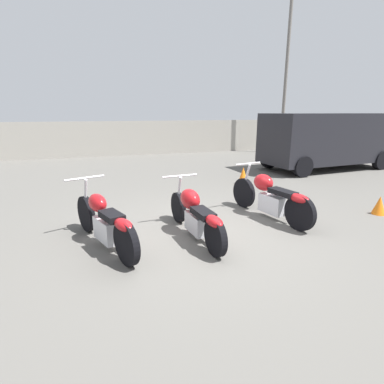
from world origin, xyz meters
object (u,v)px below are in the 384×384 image
(motorcycle_slot_1, at_px, (195,214))
(motorcycle_slot_2, at_px, (271,197))
(motorcycle_slot_0, at_px, (105,222))
(traffic_cone_near, at_px, (243,176))
(light_pole_left, at_px, (288,50))
(parked_van, at_px, (327,138))
(traffic_cone_far, at_px, (379,205))

(motorcycle_slot_1, height_order, motorcycle_slot_2, motorcycle_slot_2)
(motorcycle_slot_0, relative_size, traffic_cone_near, 4.21)
(motorcycle_slot_0, distance_m, traffic_cone_near, 5.18)
(motorcycle_slot_0, bearing_deg, light_pole_left, 23.84)
(motorcycle_slot_1, xyz_separation_m, motorcycle_slot_2, (1.75, 0.43, 0.03))
(motorcycle_slot_1, relative_size, traffic_cone_near, 4.26)
(parked_van, height_order, traffic_cone_near, parked_van)
(motorcycle_slot_2, bearing_deg, motorcycle_slot_0, 175.44)
(light_pole_left, xyz_separation_m, motorcycle_slot_2, (-6.09, -8.55, -4.52))
(motorcycle_slot_2, relative_size, parked_van, 0.45)
(traffic_cone_near, bearing_deg, motorcycle_slot_2, -107.30)
(traffic_cone_near, bearing_deg, traffic_cone_far, -66.83)
(parked_van, height_order, traffic_cone_far, parked_van)
(traffic_cone_far, bearing_deg, light_pole_left, 67.37)
(light_pole_left, distance_m, traffic_cone_near, 9.08)
(traffic_cone_far, bearing_deg, traffic_cone_near, 113.17)
(light_pole_left, distance_m, motorcycle_slot_0, 13.67)
(motorcycle_slot_2, distance_m, traffic_cone_far, 2.38)
(light_pole_left, bearing_deg, motorcycle_slot_0, -136.32)
(parked_van, relative_size, traffic_cone_near, 9.79)
(parked_van, bearing_deg, traffic_cone_near, 104.07)
(light_pole_left, xyz_separation_m, traffic_cone_far, (-3.79, -9.08, -4.77))
(motorcycle_slot_1, height_order, traffic_cone_far, motorcycle_slot_1)
(motorcycle_slot_2, bearing_deg, light_pole_left, 43.75)
(light_pole_left, xyz_separation_m, motorcycle_slot_0, (-9.32, -8.90, -4.55))
(light_pole_left, height_order, parked_van, light_pole_left)
(parked_van, bearing_deg, motorcycle_slot_2, 126.19)
(traffic_cone_near, xyz_separation_m, traffic_cone_far, (1.43, -3.34, -0.06))
(parked_van, distance_m, traffic_cone_near, 4.37)
(motorcycle_slot_0, xyz_separation_m, motorcycle_slot_1, (1.47, -0.08, -0.00))
(light_pole_left, relative_size, motorcycle_slot_1, 3.96)
(traffic_cone_near, bearing_deg, light_pole_left, 47.72)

